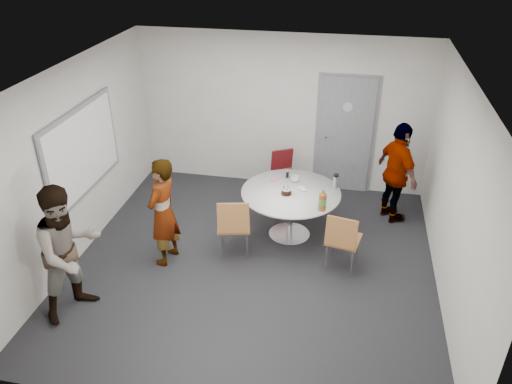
% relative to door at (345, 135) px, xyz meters
% --- Properties ---
extents(floor, '(5.00, 5.00, 0.00)m').
position_rel_door_xyz_m(floor, '(-1.10, -2.48, -1.03)').
color(floor, black).
rests_on(floor, ground).
extents(ceiling, '(5.00, 5.00, 0.00)m').
position_rel_door_xyz_m(ceiling, '(-1.10, -2.48, 1.67)').
color(ceiling, silver).
rests_on(ceiling, wall_back).
extents(wall_back, '(5.00, 0.00, 5.00)m').
position_rel_door_xyz_m(wall_back, '(-1.10, 0.02, 0.32)').
color(wall_back, beige).
rests_on(wall_back, floor).
extents(wall_left, '(0.00, 5.00, 5.00)m').
position_rel_door_xyz_m(wall_left, '(-3.60, -2.48, 0.32)').
color(wall_left, beige).
rests_on(wall_left, floor).
extents(wall_right, '(0.00, 5.00, 5.00)m').
position_rel_door_xyz_m(wall_right, '(1.40, -2.48, 0.32)').
color(wall_right, beige).
rests_on(wall_right, floor).
extents(wall_front, '(5.00, 0.00, 5.00)m').
position_rel_door_xyz_m(wall_front, '(-1.10, -4.98, 0.32)').
color(wall_front, beige).
rests_on(wall_front, floor).
extents(door, '(1.02, 0.17, 2.12)m').
position_rel_door_xyz_m(door, '(0.00, 0.00, 0.00)').
color(door, slate).
rests_on(door, wall_back).
extents(whiteboard, '(0.04, 1.90, 1.25)m').
position_rel_door_xyz_m(whiteboard, '(-3.56, -2.28, 0.42)').
color(whiteboard, gray).
rests_on(whiteboard, wall_left).
extents(table, '(1.47, 1.47, 1.09)m').
position_rel_door_xyz_m(table, '(-0.67, -1.67, -0.36)').
color(table, silver).
rests_on(table, floor).
extents(chair_near_left, '(0.55, 0.58, 0.96)m').
position_rel_door_xyz_m(chair_near_left, '(-1.40, -2.37, -0.44)').
color(chair_near_left, brown).
rests_on(chair_near_left, floor).
extents(chair_near_right, '(0.51, 0.55, 0.91)m').
position_rel_door_xyz_m(chair_near_right, '(0.10, -2.40, -0.47)').
color(chair_near_right, brown).
rests_on(chair_near_right, floor).
extents(chair_far, '(0.55, 0.57, 0.84)m').
position_rel_door_xyz_m(chair_far, '(-0.97, -0.46, -0.52)').
color(chair_far, maroon).
rests_on(chair_far, floor).
extents(person_main, '(0.48, 0.64, 1.58)m').
position_rel_door_xyz_m(person_main, '(-2.33, -2.61, -0.23)').
color(person_main, '#A5C6EA').
rests_on(person_main, floor).
extents(person_left, '(0.98, 1.06, 1.74)m').
position_rel_door_xyz_m(person_left, '(-3.05, -3.78, -0.16)').
color(person_left, white).
rests_on(person_left, floor).
extents(person_right, '(0.83, 1.04, 1.65)m').
position_rel_door_xyz_m(person_right, '(0.85, -0.87, -0.20)').
color(person_right, black).
rests_on(person_right, floor).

